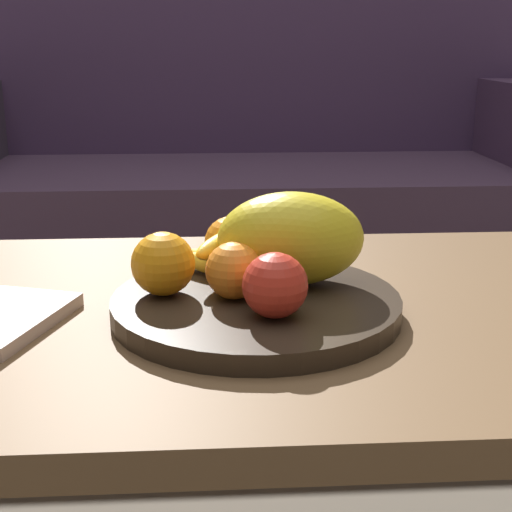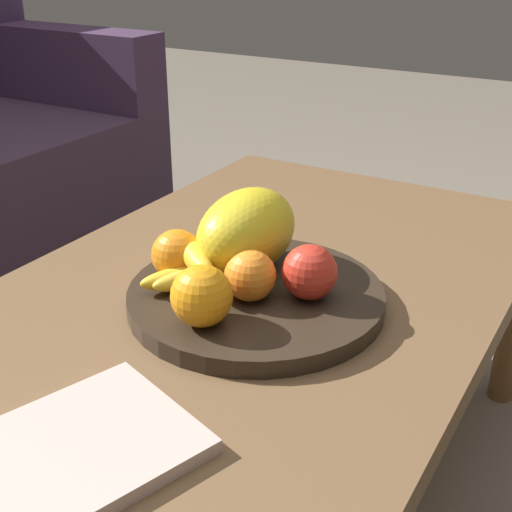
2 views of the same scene
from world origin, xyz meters
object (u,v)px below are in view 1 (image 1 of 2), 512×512
at_px(coffee_table, 233,335).
at_px(apple_front, 275,285).
at_px(banana_bunch, 228,257).
at_px(melon_large_front, 291,239).
at_px(couch, 247,194).
at_px(orange_front, 163,264).
at_px(fruit_bowl, 256,305).
at_px(orange_left, 234,243).
at_px(orange_right, 235,271).

relative_size(coffee_table, apple_front, 16.78).
bearing_deg(banana_bunch, melon_large_front, -23.76).
distance_m(coffee_table, melon_large_front, 0.14).
distance_m(couch, orange_front, 1.25).
bearing_deg(apple_front, melon_large_front, 75.48).
xyz_separation_m(couch, banana_bunch, (-0.08, -1.16, 0.16)).
height_order(coffee_table, fruit_bowl, fruit_bowl).
bearing_deg(orange_front, apple_front, -32.91).
bearing_deg(orange_left, orange_front, -131.75).
bearing_deg(melon_large_front, orange_left, 134.71).
bearing_deg(coffee_table, orange_left, 86.49).
bearing_deg(banana_bunch, couch, 85.83).
xyz_separation_m(orange_front, orange_left, (0.09, 0.10, -0.00)).
relative_size(couch, melon_large_front, 9.21).
bearing_deg(melon_large_front, coffee_table, -173.64).
bearing_deg(coffee_table, fruit_bowl, -52.02).
bearing_deg(fruit_bowl, apple_front, -76.96).
bearing_deg(fruit_bowl, coffee_table, 127.98).
relative_size(orange_front, banana_bunch, 0.51).
height_order(melon_large_front, apple_front, melon_large_front).
distance_m(couch, orange_right, 1.26).
distance_m(orange_right, banana_bunch, 0.08).
distance_m(melon_large_front, orange_right, 0.09).
height_order(fruit_bowl, banana_bunch, banana_bunch).
height_order(fruit_bowl, orange_right, orange_right).
bearing_deg(banana_bunch, orange_right, -85.17).
bearing_deg(melon_large_front, orange_right, -145.21).
relative_size(coffee_table, banana_bunch, 8.20).
relative_size(coffee_table, orange_right, 18.07).
distance_m(coffee_table, orange_right, 0.11).
xyz_separation_m(melon_large_front, apple_front, (-0.03, -0.11, -0.02)).
distance_m(coffee_table, couch, 1.21).
bearing_deg(fruit_bowl, banana_bunch, 112.63).
bearing_deg(orange_right, orange_front, 168.16).
height_order(coffee_table, orange_front, orange_front).
relative_size(coffee_table, orange_left, 17.34).
height_order(orange_left, banana_bunch, orange_left).
xyz_separation_m(coffee_table, orange_right, (0.00, -0.04, 0.10)).
xyz_separation_m(coffee_table, orange_front, (-0.08, -0.02, 0.10)).
bearing_deg(orange_left, couch, 86.21).
bearing_deg(coffee_table, couch, 86.23).
xyz_separation_m(orange_front, banana_bunch, (0.08, 0.07, -0.01)).
height_order(orange_front, banana_bunch, orange_front).
height_order(melon_large_front, banana_bunch, melon_large_front).
relative_size(fruit_bowl, melon_large_front, 1.91).
height_order(orange_front, orange_right, orange_front).
bearing_deg(orange_front, orange_left, 48.25).
bearing_deg(orange_right, couch, 86.44).
xyz_separation_m(couch, fruit_bowl, (-0.05, -1.24, 0.12)).
height_order(melon_large_front, orange_front, melon_large_front).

